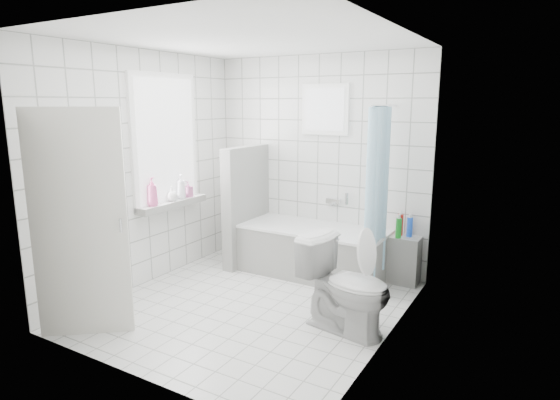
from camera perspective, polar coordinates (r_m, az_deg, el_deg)
The scene contains 19 objects.
ground at distance 4.91m, azimuth -3.46°, elevation -12.65°, with size 3.00×3.00×0.00m, color white.
ceiling at distance 4.51m, azimuth -3.89°, elevation 19.01°, with size 3.00×3.00×0.00m, color white.
wall_back at distance 5.82m, azimuth 4.62°, elevation 4.54°, with size 2.80×0.02×2.60m, color white.
wall_front at distance 3.42m, azimuth -17.84°, elevation -1.13°, with size 2.80×0.02×2.60m, color white.
wall_left at distance 5.43m, azimuth -16.04°, elevation 3.60°, with size 0.02×3.00×2.60m, color white.
wall_right at distance 3.94m, azimuth 13.51°, elevation 0.76°, with size 0.02×3.00×2.60m, color white.
window_left at distance 5.58m, azimuth -13.66°, elevation 7.03°, with size 0.01×0.90×1.40m, color white.
window_back at distance 5.70m, azimuth 5.45°, elevation 10.92°, with size 0.50×0.01×0.50m, color white.
window_sill at distance 5.65m, azimuth -12.97°, elevation -0.47°, with size 0.18×1.02×0.08m, color white.
door at distance 4.36m, azimuth -23.25°, elevation -2.87°, with size 0.04×0.80×2.00m, color silver.
bathtub at distance 5.65m, azimuth 4.09°, elevation -6.18°, with size 1.74×0.77×0.58m.
partition_wall at distance 5.95m, azimuth -4.15°, elevation -0.68°, with size 0.15×0.85×1.50m, color white.
tiled_ledge at distance 5.55m, azimuth 14.59°, elevation -7.04°, with size 0.40×0.24×0.55m, color white.
toilet at distance 4.29m, azimuth 8.09°, elevation -10.29°, with size 0.48×0.84×0.85m, color silver.
curtain_rod at distance 5.05m, azimuth 12.66°, elevation 11.16°, with size 0.02×0.02×0.80m, color silver.
shower_curtain at distance 5.02m, azimuth 11.74°, elevation 0.84°, with size 0.14×0.48×1.78m, color #449EC9, non-canonical shape.
tub_faucet at distance 5.76m, azimuth 6.54°, elevation -0.12°, with size 0.18×0.06×0.06m, color silver.
sill_bottles at distance 5.58m, azimuth -13.34°, elevation 1.17°, with size 0.19×0.71×0.32m.
ledge_bottles at distance 5.44m, azimuth 14.73°, elevation -3.16°, with size 0.17×0.18×0.24m.
Camera 1 is at (2.50, -3.71, 2.03)m, focal length 30.00 mm.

